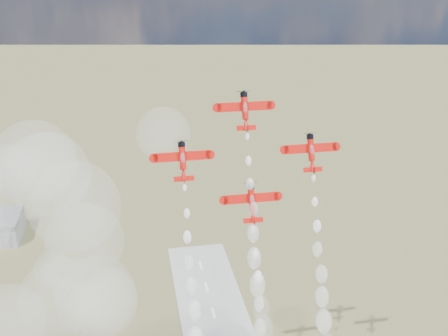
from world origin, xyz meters
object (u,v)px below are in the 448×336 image
Objects in this scene: plane_right at (311,152)px; plane_slot at (252,202)px; plane_left at (183,160)px; plane_lead at (245,110)px.

plane_right is 19.60m from plane_slot.
plane_left is 1.00× the size of plane_right.
plane_lead reaches higher than plane_right.
plane_lead is at bearing 15.42° from plane_left.
plane_lead is at bearing 164.58° from plane_right.
plane_right is (32.11, 0.00, 0.00)m from plane_left.
plane_left is 19.60m from plane_slot.
plane_lead is at bearing 90.00° from plane_slot.
plane_left is 1.00× the size of plane_slot.
plane_lead is 1.00× the size of plane_slot.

